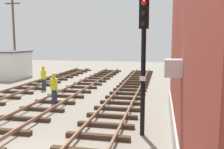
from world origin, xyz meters
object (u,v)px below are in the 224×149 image
object	(u,v)px
signal_mast	(143,51)
control_hut	(10,65)
track_worker_foreground	(54,88)
utility_pole_far	(14,36)
track_worker_distant	(44,78)

from	to	relation	value
signal_mast	control_hut	size ratio (longest dim) A/B	1.38
control_hut	track_worker_foreground	size ratio (longest dim) A/B	2.03
utility_pole_far	track_worker_foreground	size ratio (longest dim) A/B	4.46
signal_mast	track_worker_foreground	bearing A→B (deg)	144.39
control_hut	track_worker_distant	world-z (taller)	control_hut
control_hut	track_worker_foreground	xyz separation A→B (m)	(8.77, -8.75, -0.46)
track_worker_foreground	control_hut	bearing A→B (deg)	135.08
signal_mast	utility_pole_far	world-z (taller)	utility_pole_far
signal_mast	track_worker_distant	world-z (taller)	signal_mast
signal_mast	track_worker_foreground	xyz separation A→B (m)	(-5.52, 3.96, -2.36)
track_worker_foreground	signal_mast	bearing A→B (deg)	-35.61
signal_mast	utility_pole_far	xyz separation A→B (m)	(-15.95, 16.17, 1.08)
control_hut	utility_pole_far	size ratio (longest dim) A/B	0.46
track_worker_foreground	track_worker_distant	xyz separation A→B (m)	(-2.60, 3.76, 0.00)
control_hut	signal_mast	bearing A→B (deg)	-41.63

